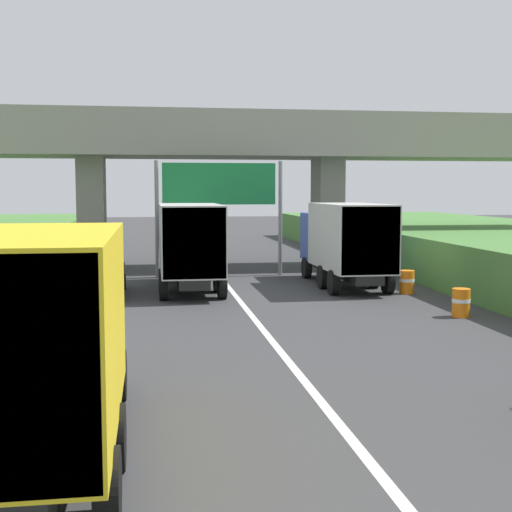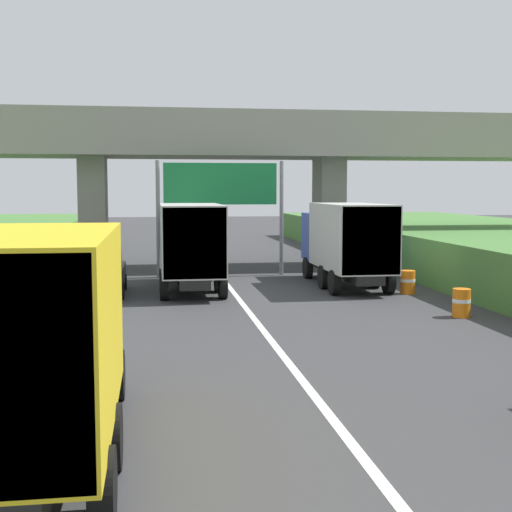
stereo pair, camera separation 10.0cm
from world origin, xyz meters
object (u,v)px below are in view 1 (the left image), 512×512
car_black (99,273)px  construction_barrel_2 (461,302)px  overhead_highway_sign (219,191)px  truck_yellow (41,331)px  truck_silver (189,242)px  truck_blue (345,240)px  construction_barrel_3 (407,282)px

car_black → construction_barrel_2: (11.59, -6.34, -0.40)m
overhead_highway_sign → car_black: 7.84m
truck_yellow → truck_silver: size_ratio=1.00×
overhead_highway_sign → truck_blue: 6.65m
truck_yellow → construction_barrel_2: bearing=41.7°
truck_yellow → car_black: size_ratio=1.78×
truck_silver → construction_barrel_3: 8.63m
construction_barrel_3 → truck_blue: bearing=128.4°
construction_barrel_3 → truck_yellow: bearing=-127.2°
overhead_highway_sign → car_black: overhead_highway_sign is taller
car_black → construction_barrel_3: car_black is taller
truck_blue → truck_yellow: size_ratio=1.00×
truck_blue → construction_barrel_3: size_ratio=8.11×
car_black → construction_barrel_3: size_ratio=4.56×
truck_yellow → construction_barrel_3: truck_yellow is taller
truck_blue → truck_yellow: bearing=-118.9°
car_black → truck_silver: bearing=11.5°
truck_blue → construction_barrel_3: (1.83, -2.31, -1.47)m
truck_silver → overhead_highway_sign: bearing=69.6°
overhead_highway_sign → truck_silver: (-1.64, -4.41, -1.99)m
truck_blue → truck_silver: 6.43m
overhead_highway_sign → truck_blue: overhead_highway_sign is taller
truck_silver → truck_blue: bearing=2.1°
overhead_highway_sign → truck_silver: bearing=-110.4°
truck_blue → truck_silver: (-6.42, -0.24, 0.00)m
construction_barrel_3 → construction_barrel_2: bearing=-91.2°
car_black → truck_yellow: bearing=-88.9°
overhead_highway_sign → construction_barrel_2: bearing=-60.4°
truck_blue → car_black: size_ratio=1.78×
overhead_highway_sign → truck_blue: (4.78, -4.17, -1.99)m
truck_yellow → truck_silver: bearing=79.6°
construction_barrel_2 → truck_yellow: bearing=-138.3°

